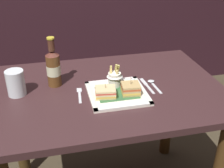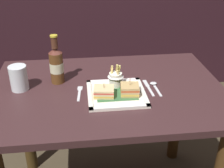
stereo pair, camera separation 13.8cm
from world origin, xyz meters
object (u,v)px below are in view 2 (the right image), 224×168
square_plate (116,94)px  sandwich_half_right (130,90)px  water_glass (19,80)px  spoon (155,85)px  sandwich_half_left (104,92)px  beer_bottle (56,65)px  fries_cup (116,77)px  fork (79,92)px  dining_table (108,113)px  knife (148,87)px

square_plate → sandwich_half_right: size_ratio=2.98×
water_glass → spoon: water_glass is taller
spoon → water_glass: bearing=176.0°
sandwich_half_left → beer_bottle: beer_bottle is taller
fries_cup → sandwich_half_left: bearing=-126.7°
fries_cup → beer_bottle: size_ratio=0.46×
sandwich_half_left → beer_bottle: (-0.22, 0.18, 0.07)m
sandwich_half_right → spoon: size_ratio=0.66×
fries_cup → spoon: (0.20, -0.01, -0.05)m
sandwich_half_left → spoon: bearing=17.4°
sandwich_half_right → fries_cup: 0.11m
fork → beer_bottle: bearing=130.5°
dining_table → spoon: 0.28m
fork → knife: 0.34m
sandwich_half_left → knife: size_ratio=0.61×
sandwich_half_left → spoon: (0.26, 0.08, -0.03)m
spoon → fork: bearing=-176.5°
sandwich_half_right → square_plate: bearing=163.3°
dining_table → fork: fork is taller
fries_cup → knife: size_ratio=0.70×
fries_cup → knife: 0.17m
beer_bottle → sandwich_half_right: bearing=-28.4°
sandwich_half_left → water_glass: water_glass is taller
square_plate → sandwich_half_left: bearing=-163.3°
spoon → beer_bottle: bearing=168.0°
fries_cup → fork: size_ratio=0.82×
sandwich_half_left → sandwich_half_right: sandwich_half_right is taller
knife → square_plate: bearing=-161.3°
knife → fries_cup: bearing=175.3°
beer_bottle → spoon: 0.50m
sandwich_half_left → fries_cup: 0.11m
fries_cup → beer_bottle: beer_bottle is taller
square_plate → sandwich_half_left: (-0.06, -0.02, 0.02)m
square_plate → water_glass: water_glass is taller
sandwich_half_left → water_glass: 0.42m
sandwich_half_left → beer_bottle: size_ratio=0.40×
dining_table → spoon: size_ratio=8.28×
sandwich_half_left → beer_bottle: bearing=140.1°
sandwich_half_left → fork: 0.13m
sandwich_half_right → fork: bearing=165.9°
water_glass → spoon: bearing=-4.0°
fries_cup → knife: fries_cup is taller
water_glass → spoon: 0.66m
sandwich_half_left → sandwich_half_right: bearing=-0.0°
sandwich_half_right → knife: size_ratio=0.55×
square_plate → fork: square_plate is taller
water_glass → beer_bottle: bearing=17.2°
fork → square_plate: bearing=-13.3°
sandwich_half_right → fork: size_ratio=0.65×
dining_table → beer_bottle: beer_bottle is taller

